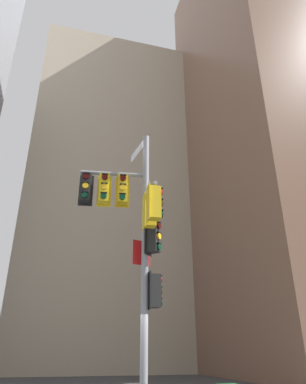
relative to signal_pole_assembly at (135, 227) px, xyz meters
The scene contains 3 objects.
building_tower_right 24.45m from the signal_pole_assembly, 35.39° to the left, with size 14.88×14.88×40.07m, color brown.
building_mid_block 26.23m from the signal_pole_assembly, 85.74° to the left, with size 15.00×15.00×31.51m, color tan.
signal_pole_assembly is the anchor object (origin of this frame).
Camera 1 is at (-2.60, -10.74, 1.48)m, focal length 32.99 mm.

